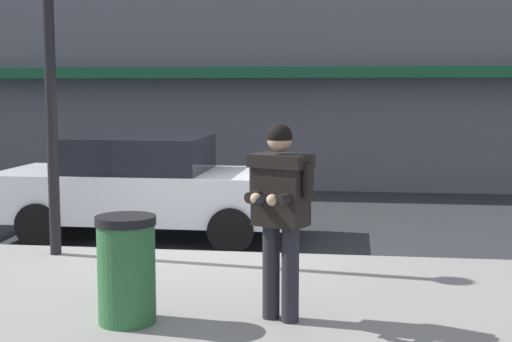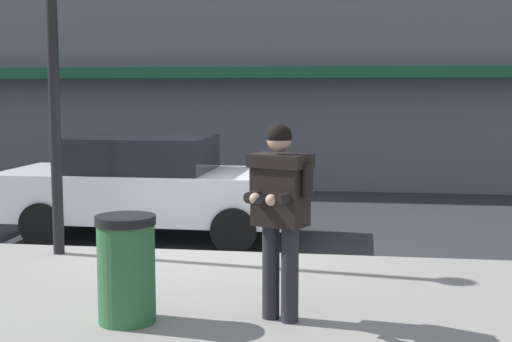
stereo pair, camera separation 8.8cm
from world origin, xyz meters
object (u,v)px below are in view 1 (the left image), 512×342
object	(u,v)px
parked_sedan_mid	(147,186)
trash_bin	(127,269)
street_lamp_post	(48,16)
man_texting_on_phone	(280,200)

from	to	relation	value
parked_sedan_mid	trash_bin	bearing A→B (deg)	-76.18
street_lamp_post	trash_bin	bearing A→B (deg)	-54.83
man_texting_on_phone	street_lamp_post	xyz separation A→B (m)	(-3.11, 2.24, 1.89)
man_texting_on_phone	street_lamp_post	distance (m)	4.27
man_texting_on_phone	street_lamp_post	world-z (taller)	street_lamp_post
man_texting_on_phone	parked_sedan_mid	bearing A→B (deg)	120.92
parked_sedan_mid	man_texting_on_phone	distance (m)	4.73
trash_bin	man_texting_on_phone	bearing A→B (deg)	10.08
trash_bin	street_lamp_post	bearing A→B (deg)	125.17
street_lamp_post	trash_bin	size ratio (longest dim) A/B	4.98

